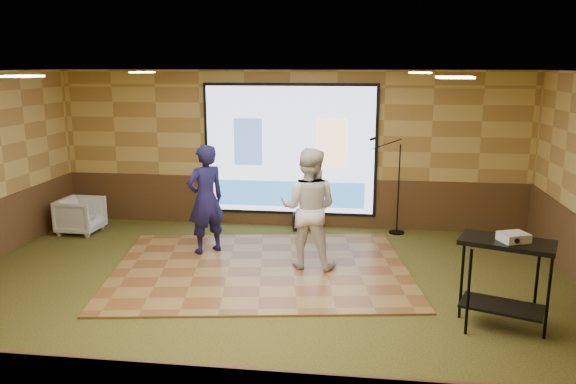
# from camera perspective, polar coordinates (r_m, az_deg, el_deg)

# --- Properties ---
(ground) EXTENTS (9.00, 9.00, 0.00)m
(ground) POSITION_cam_1_polar(r_m,az_deg,el_deg) (7.83, -3.03, -10.43)
(ground) COLOR #293116
(ground) RESTS_ON ground
(room_shell) EXTENTS (9.04, 7.04, 3.02)m
(room_shell) POSITION_cam_1_polar(r_m,az_deg,el_deg) (7.27, -3.23, 4.93)
(room_shell) COLOR tan
(room_shell) RESTS_ON ground
(wainscot_back) EXTENTS (9.00, 0.04, 0.95)m
(wainscot_back) POSITION_cam_1_polar(r_m,az_deg,el_deg) (10.96, 0.20, -1.00)
(wainscot_back) COLOR #493218
(wainscot_back) RESTS_ON ground
(projector_screen) EXTENTS (3.32, 0.06, 2.52)m
(projector_screen) POSITION_cam_1_polar(r_m,az_deg,el_deg) (10.72, 0.18, 4.14)
(projector_screen) COLOR black
(projector_screen) RESTS_ON room_shell
(downlight_nw) EXTENTS (0.32, 0.32, 0.02)m
(downlight_nw) POSITION_cam_1_polar(r_m,az_deg,el_deg) (9.55, -14.61, 11.69)
(downlight_nw) COLOR beige
(downlight_nw) RESTS_ON room_shell
(downlight_ne) EXTENTS (0.32, 0.32, 0.02)m
(downlight_ne) POSITION_cam_1_polar(r_m,az_deg,el_deg) (8.92, 13.27, 11.71)
(downlight_ne) COLOR beige
(downlight_ne) RESTS_ON room_shell
(downlight_sw) EXTENTS (0.32, 0.32, 0.02)m
(downlight_sw) POSITION_cam_1_polar(r_m,az_deg,el_deg) (6.60, -25.39, 10.58)
(downlight_sw) COLOR beige
(downlight_sw) RESTS_ON room_shell
(downlight_se) EXTENTS (0.32, 0.32, 0.02)m
(downlight_se) POSITION_cam_1_polar(r_m,az_deg,el_deg) (5.65, 16.59, 11.10)
(downlight_se) COLOR beige
(downlight_se) RESTS_ON room_shell
(dance_floor) EXTENTS (4.95, 4.06, 0.03)m
(dance_floor) POSITION_cam_1_polar(r_m,az_deg,el_deg) (8.76, -2.76, -7.73)
(dance_floor) COLOR olive
(dance_floor) RESTS_ON ground
(player_left) EXTENTS (0.78, 0.77, 1.81)m
(player_left) POSITION_cam_1_polar(r_m,az_deg,el_deg) (9.29, -8.36, -0.73)
(player_left) COLOR #181542
(player_left) RESTS_ON dance_floor
(player_right) EXTENTS (0.99, 0.82, 1.85)m
(player_right) POSITION_cam_1_polar(r_m,az_deg,el_deg) (8.53, 2.11, -1.66)
(player_right) COLOR silver
(player_right) RESTS_ON dance_floor
(av_table) EXTENTS (1.04, 0.55, 1.10)m
(av_table) POSITION_cam_1_polar(r_m,az_deg,el_deg) (7.10, 21.21, -6.92)
(av_table) COLOR black
(av_table) RESTS_ON ground
(projector) EXTENTS (0.38, 0.35, 0.10)m
(projector) POSITION_cam_1_polar(r_m,az_deg,el_deg) (6.98, 21.95, -4.27)
(projector) COLOR silver
(projector) RESTS_ON av_table
(mic_stand) EXTENTS (0.71, 0.29, 1.81)m
(mic_stand) POSITION_cam_1_polar(r_m,az_deg,el_deg) (10.63, 10.78, -1.57)
(mic_stand) COLOR black
(mic_stand) RESTS_ON ground
(banquet_chair) EXTENTS (0.76, 0.74, 0.67)m
(banquet_chair) POSITION_cam_1_polar(r_m,az_deg,el_deg) (11.20, -20.31, -2.25)
(banquet_chair) COLOR gray
(banquet_chair) RESTS_ON ground
(duffel_bag) EXTENTS (0.53, 0.40, 0.30)m
(duffel_bag) POSITION_cam_1_polar(r_m,az_deg,el_deg) (10.78, 1.79, -3.02)
(duffel_bag) COLOR black
(duffel_bag) RESTS_ON ground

